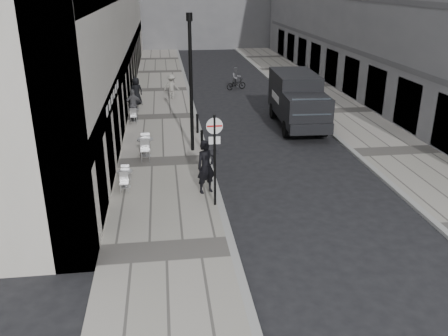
# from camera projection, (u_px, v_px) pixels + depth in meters

# --- Properties ---
(ground) EXTENTS (120.00, 120.00, 0.00)m
(ground) POSITION_uv_depth(u_px,v_px,m) (248.00, 305.00, 12.02)
(ground) COLOR black
(ground) RESTS_ON ground
(sidewalk) EXTENTS (4.00, 60.00, 0.12)m
(sidewalk) POSITION_uv_depth(u_px,v_px,m) (162.00, 117.00, 28.36)
(sidewalk) COLOR gray
(sidewalk) RESTS_ON ground
(far_sidewalk) EXTENTS (4.00, 60.00, 0.12)m
(far_sidewalk) POSITION_uv_depth(u_px,v_px,m) (339.00, 111.00, 29.68)
(far_sidewalk) COLOR gray
(far_sidewalk) RESTS_ON ground
(walking_man) EXTENTS (0.88, 0.73, 2.06)m
(walking_man) POSITION_uv_depth(u_px,v_px,m) (206.00, 167.00, 17.79)
(walking_man) COLOR black
(walking_man) RESTS_ON sidewalk
(sign_post) EXTENTS (0.57, 0.09, 3.34)m
(sign_post) POSITION_uv_depth(u_px,v_px,m) (215.00, 149.00, 16.35)
(sign_post) COLOR black
(sign_post) RESTS_ON sidewalk
(lamppost) EXTENTS (0.28, 0.28, 6.27)m
(lamppost) POSITION_uv_depth(u_px,v_px,m) (191.00, 77.00, 21.39)
(lamppost) COLOR black
(lamppost) RESTS_ON sidewalk
(bollard_near) EXTENTS (0.12, 0.12, 0.92)m
(bollard_near) POSITION_uv_depth(u_px,v_px,m) (202.00, 140.00, 22.57)
(bollard_near) COLOR black
(bollard_near) RESTS_ON sidewalk
(bollard_far) EXTENTS (0.13, 0.13, 0.97)m
(bollard_far) POSITION_uv_depth(u_px,v_px,m) (197.00, 124.00, 25.08)
(bollard_far) COLOR black
(bollard_far) RESTS_ON sidewalk
(panel_van) EXTENTS (2.52, 6.19, 2.87)m
(panel_van) POSITION_uv_depth(u_px,v_px,m) (297.00, 98.00, 26.33)
(panel_van) COLOR black
(panel_van) RESTS_ON ground
(cyclist) EXTENTS (1.64, 0.98, 1.67)m
(cyclist) POSITION_uv_depth(u_px,v_px,m) (236.00, 81.00, 35.70)
(cyclist) COLOR black
(cyclist) RESTS_ON ground
(pedestrian_a) EXTENTS (1.06, 0.47, 1.79)m
(pedestrian_a) POSITION_uv_depth(u_px,v_px,m) (134.00, 105.00, 27.29)
(pedestrian_a) COLOR #56555A
(pedestrian_a) RESTS_ON sidewalk
(pedestrian_b) EXTENTS (1.20, 0.88, 1.67)m
(pedestrian_b) POSITION_uv_depth(u_px,v_px,m) (172.00, 87.00, 32.27)
(pedestrian_b) COLOR gray
(pedestrian_b) RESTS_ON sidewalk
(pedestrian_c) EXTENTS (1.03, 0.90, 1.77)m
(pedestrian_c) POSITION_uv_depth(u_px,v_px,m) (136.00, 91.00, 30.75)
(pedestrian_c) COLOR black
(pedestrian_c) RESTS_ON sidewalk
(cafe_table_near) EXTENTS (0.62, 1.39, 0.79)m
(cafe_table_near) POSITION_uv_depth(u_px,v_px,m) (125.00, 178.00, 18.44)
(cafe_table_near) COLOR silver
(cafe_table_near) RESTS_ON sidewalk
(cafe_table_mid) EXTENTS (0.75, 1.69, 0.96)m
(cafe_table_mid) POSITION_uv_depth(u_px,v_px,m) (145.00, 146.00, 21.74)
(cafe_table_mid) COLOR #BABBBD
(cafe_table_mid) RESTS_ON sidewalk
(cafe_table_far) EXTENTS (0.67, 1.51, 0.86)m
(cafe_table_far) POSITION_uv_depth(u_px,v_px,m) (134.00, 114.00, 27.19)
(cafe_table_far) COLOR #A9A9AB
(cafe_table_far) RESTS_ON sidewalk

